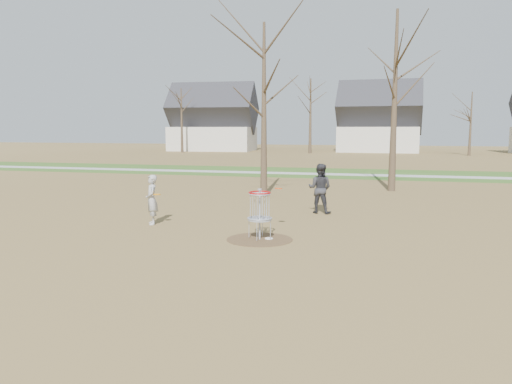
# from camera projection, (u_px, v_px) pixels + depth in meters

# --- Properties ---
(ground) EXTENTS (160.00, 160.00, 0.00)m
(ground) POSITION_uv_depth(u_px,v_px,m) (260.00, 240.00, 13.51)
(ground) COLOR brown
(ground) RESTS_ON ground
(green_band) EXTENTS (160.00, 8.00, 0.01)m
(green_band) POSITION_uv_depth(u_px,v_px,m) (337.00, 173.00, 33.64)
(green_band) COLOR #2D5119
(green_band) RESTS_ON ground
(footpath) EXTENTS (160.00, 1.50, 0.01)m
(footpath) POSITION_uv_depth(u_px,v_px,m) (336.00, 174.00, 32.68)
(footpath) COLOR #9E9E99
(footpath) RESTS_ON green_band
(dirt_circle) EXTENTS (1.80, 1.80, 0.01)m
(dirt_circle) POSITION_uv_depth(u_px,v_px,m) (260.00, 239.00, 13.51)
(dirt_circle) COLOR #47331E
(dirt_circle) RESTS_ON ground
(player_standing) EXTENTS (0.62, 0.68, 1.56)m
(player_standing) POSITION_uv_depth(u_px,v_px,m) (152.00, 200.00, 15.57)
(player_standing) COLOR #A9A9A9
(player_standing) RESTS_ON ground
(player_throwing) EXTENTS (0.94, 0.78, 1.76)m
(player_throwing) POSITION_uv_depth(u_px,v_px,m) (320.00, 188.00, 17.64)
(player_throwing) COLOR #2E2E33
(player_throwing) RESTS_ON ground
(disc_grounded) EXTENTS (0.22, 0.22, 0.02)m
(disc_grounded) POSITION_uv_depth(u_px,v_px,m) (269.00, 238.00, 13.55)
(disc_grounded) COLOR white
(disc_grounded) RESTS_ON dirt_circle
(discs_in_play) EXTENTS (3.94, 0.65, 0.28)m
(discs_in_play) POSITION_uv_depth(u_px,v_px,m) (219.00, 191.00, 14.96)
(discs_in_play) COLOR #EC400C
(discs_in_play) RESTS_ON ground
(disc_golf_basket) EXTENTS (0.64, 0.64, 1.35)m
(disc_golf_basket) POSITION_uv_depth(u_px,v_px,m) (260.00, 206.00, 13.39)
(disc_golf_basket) COLOR #9EA3AD
(disc_golf_basket) RESTS_ON ground
(bare_trees) EXTENTS (52.62, 44.98, 9.00)m
(bare_trees) POSITION_uv_depth(u_px,v_px,m) (373.00, 103.00, 46.69)
(bare_trees) COLOR #382B1E
(bare_trees) RESTS_ON ground
(houses_row) EXTENTS (56.51, 10.01, 7.26)m
(houses_row) POSITION_uv_depth(u_px,v_px,m) (398.00, 124.00, 62.36)
(houses_row) COLOR silver
(houses_row) RESTS_ON ground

